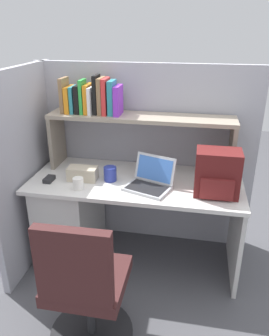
{
  "coord_description": "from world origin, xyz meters",
  "views": [
    {
      "loc": [
        0.42,
        -2.26,
        1.82
      ],
      "look_at": [
        0.0,
        -0.05,
        0.85
      ],
      "focal_mm": 35.7,
      "sensor_mm": 36.0,
      "label": 1
    }
  ],
  "objects": [
    {
      "name": "cubicle_partition_rear",
      "position": [
        0.0,
        0.38,
        0.78
      ],
      "size": [
        1.84,
        0.05,
        1.55
      ],
      "primitive_type": "cube",
      "color": "#9E9EA8",
      "rests_on": "ground_plane"
    },
    {
      "name": "snack_canister",
      "position": [
        -0.19,
        -0.04,
        0.78
      ],
      "size": [
        0.1,
        0.1,
        0.11
      ],
      "primitive_type": "cylinder",
      "color": "navy",
      "rests_on": "desk"
    },
    {
      "name": "laptop",
      "position": [
        0.12,
        -0.1,
        0.78
      ],
      "size": [
        0.38,
        0.35,
        0.22
      ],
      "color": "#B7BABF",
      "rests_on": "desk"
    },
    {
      "name": "overhead_hutch",
      "position": [
        0.0,
        0.2,
        1.08
      ],
      "size": [
        1.44,
        0.28,
        0.45
      ],
      "color": "gray",
      "rests_on": "desk"
    },
    {
      "name": "tissue_box",
      "position": [
        -0.4,
        -0.07,
        0.78
      ],
      "size": [
        0.23,
        0.13,
        0.1
      ],
      "primitive_type": "cube",
      "rotation": [
        0.0,
        0.0,
        0.05
      ],
      "color": "#BFB299",
      "rests_on": "desk"
    },
    {
      "name": "cubicle_partition_left",
      "position": [
        -0.85,
        -0.05,
        0.78
      ],
      "size": [
        0.05,
        1.06,
        1.55
      ],
      "primitive_type": "cube",
      "color": "#9E9EA8",
      "rests_on": "ground_plane"
    },
    {
      "name": "paper_cup",
      "position": [
        -0.38,
        -0.22,
        0.77
      ],
      "size": [
        0.08,
        0.08,
        0.08
      ],
      "primitive_type": "cylinder",
      "color": "white",
      "rests_on": "desk"
    },
    {
      "name": "backpack",
      "position": [
        0.59,
        -0.12,
        0.89
      ],
      "size": [
        0.3,
        0.22,
        0.32
      ],
      "color": "#591919",
      "rests_on": "desk"
    },
    {
      "name": "computer_mouse",
      "position": [
        -0.64,
        -0.14,
        0.75
      ],
      "size": [
        0.06,
        0.1,
        0.03
      ],
      "primitive_type": "cube",
      "rotation": [
        0.0,
        0.0,
        -0.01
      ],
      "color": "#262628",
      "rests_on": "desk"
    },
    {
      "name": "office_chair",
      "position": [
        -0.13,
        -0.86,
        0.39
      ],
      "size": [
        0.52,
        0.52,
        0.93
      ],
      "rotation": [
        0.0,
        0.0,
        3.16
      ],
      "color": "black",
      "rests_on": "ground_plane"
    },
    {
      "name": "desk",
      "position": [
        -0.39,
        0.0,
        0.4
      ],
      "size": [
        1.6,
        0.7,
        0.73
      ],
      "color": "silver",
      "rests_on": "ground_plane"
    },
    {
      "name": "ground_plane",
      "position": [
        0.0,
        0.0,
        0.0
      ],
      "size": [
        8.0,
        8.0,
        0.0
      ],
      "primitive_type": "plane",
      "color": "#4C4C51"
    },
    {
      "name": "reference_books_on_shelf",
      "position": [
        -0.38,
        0.2,
        1.3
      ],
      "size": [
        0.47,
        0.19,
        0.29
      ],
      "color": "olive",
      "rests_on": "overhead_hutch"
    }
  ]
}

